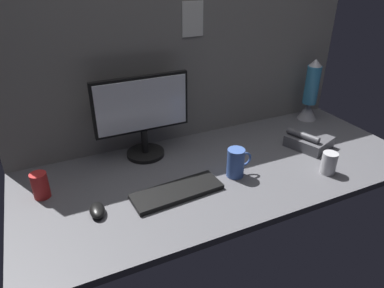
{
  "coord_description": "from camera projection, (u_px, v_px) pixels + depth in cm",
  "views": [
    {
      "loc": [
        -69.6,
        -117.25,
        84.31
      ],
      "look_at": [
        -11.27,
        0.0,
        14.0
      ],
      "focal_mm": 32.58,
      "sensor_mm": 36.0,
      "label": 1
    }
  ],
  "objects": [
    {
      "name": "ground_plane",
      "position": [
        221.0,
        169.0,
        1.6
      ],
      "size": [
        180.0,
        80.0,
        3.0
      ],
      "primitive_type": "cube",
      "color": "#515156"
    },
    {
      "name": "cubicle_wall_back",
      "position": [
        187.0,
        67.0,
        1.72
      ],
      "size": [
        180.0,
        5.5,
        72.53
      ],
      "color": "gray",
      "rests_on": "ground_plane"
    },
    {
      "name": "monitor",
      "position": [
        142.0,
        113.0,
        1.59
      ],
      "size": [
        44.49,
        18.0,
        38.84
      ],
      "color": "black",
      "rests_on": "ground_plane"
    },
    {
      "name": "keyboard",
      "position": [
        177.0,
        192.0,
        1.4
      ],
      "size": [
        37.8,
        15.47,
        2.0
      ],
      "primitive_type": "cube",
      "rotation": [
        0.0,
        0.0,
        0.07
      ],
      "color": "black",
      "rests_on": "ground_plane"
    },
    {
      "name": "mouse",
      "position": [
        97.0,
        210.0,
        1.29
      ],
      "size": [
        6.48,
        10.09,
        3.4
      ],
      "primitive_type": "ellipsoid",
      "rotation": [
        0.0,
        0.0,
        -0.09
      ],
      "color": "black",
      "rests_on": "ground_plane"
    },
    {
      "name": "mug_red_plastic",
      "position": [
        40.0,
        185.0,
        1.37
      ],
      "size": [
        6.47,
        6.47,
        10.77
      ],
      "color": "red",
      "rests_on": "ground_plane"
    },
    {
      "name": "mug_steel",
      "position": [
        329.0,
        163.0,
        1.52
      ],
      "size": [
        6.62,
        6.62,
        9.91
      ],
      "color": "#B2B2B7",
      "rests_on": "ground_plane"
    },
    {
      "name": "mug_ceramic_blue",
      "position": [
        236.0,
        163.0,
        1.5
      ],
      "size": [
        11.68,
        7.53,
        12.92
      ],
      "color": "#38569E",
      "rests_on": "ground_plane"
    },
    {
      "name": "lava_lamp",
      "position": [
        310.0,
        95.0,
        1.99
      ],
      "size": [
        10.86,
        10.86,
        35.53
      ],
      "color": "#A5A5AD",
      "rests_on": "ground_plane"
    },
    {
      "name": "desk_phone",
      "position": [
        308.0,
        141.0,
        1.75
      ],
      "size": [
        22.39,
        23.61,
        8.8
      ],
      "color": "#4C4C51",
      "rests_on": "ground_plane"
    }
  ]
}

